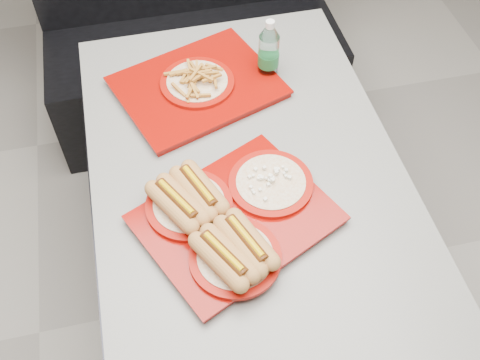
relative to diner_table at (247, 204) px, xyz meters
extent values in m
plane|color=gray|center=(0.00, 0.00, -0.58)|extent=(6.00, 6.00, 0.00)
cylinder|color=black|center=(0.00, 0.00, -0.56)|extent=(0.52, 0.52, 0.05)
cylinder|color=black|center=(0.00, 0.00, -0.20)|extent=(0.11, 0.11, 0.66)
cube|color=black|center=(0.00, 0.00, 0.12)|extent=(0.92, 1.42, 0.01)
cube|color=gray|center=(0.00, 0.00, 0.15)|extent=(0.90, 1.40, 0.04)
cube|color=black|center=(0.00, 1.02, -0.36)|extent=(1.30, 0.55, 0.45)
cube|color=#850903|center=(-0.07, -0.16, 0.17)|extent=(0.58, 0.53, 0.02)
cube|color=#850903|center=(-0.07, -0.16, 0.19)|extent=(0.60, 0.55, 0.01)
cylinder|color=#940D04|center=(-0.10, -0.29, 0.20)|extent=(0.24, 0.24, 0.01)
cylinder|color=silver|center=(-0.10, -0.29, 0.21)|extent=(0.19, 0.19, 0.01)
cylinder|color=#940D04|center=(-0.19, -0.10, 0.20)|extent=(0.24, 0.24, 0.01)
cylinder|color=silver|center=(-0.19, -0.10, 0.21)|extent=(0.19, 0.19, 0.01)
cylinder|color=#940D04|center=(0.05, -0.08, 0.20)|extent=(0.24, 0.24, 0.01)
cylinder|color=silver|center=(0.05, -0.08, 0.21)|extent=(0.19, 0.19, 0.01)
cube|color=#850903|center=(-0.08, 0.37, 0.17)|extent=(0.58, 0.51, 0.02)
cube|color=#850903|center=(-0.08, 0.37, 0.19)|extent=(0.59, 0.52, 0.01)
cylinder|color=#940D04|center=(-0.08, 0.37, 0.20)|extent=(0.24, 0.24, 0.01)
cylinder|color=silver|center=(-0.08, 0.37, 0.21)|extent=(0.20, 0.20, 0.01)
cylinder|color=silver|center=(0.16, 0.38, 0.25)|extent=(0.07, 0.07, 0.16)
cylinder|color=#196731|center=(0.16, 0.38, 0.24)|extent=(0.07, 0.07, 0.05)
cone|color=silver|center=(0.16, 0.38, 0.34)|extent=(0.07, 0.07, 0.04)
cylinder|color=silver|center=(0.16, 0.38, 0.37)|extent=(0.03, 0.03, 0.02)
camera|label=1|loc=(-0.25, -0.98, 1.44)|focal=42.00mm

